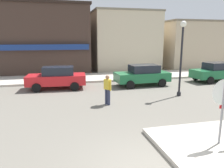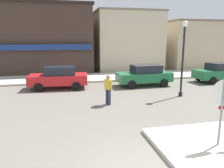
# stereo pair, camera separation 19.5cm
# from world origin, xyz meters

# --- Properties ---
(kerb_far) EXTENTS (80.00, 4.00, 0.15)m
(kerb_far) POSITION_xyz_m (0.00, 14.27, 0.07)
(kerb_far) COLOR beige
(kerb_far) RESTS_ON ground
(stop_sign) EXTENTS (0.82, 0.08, 2.30)m
(stop_sign) POSITION_xyz_m (2.57, 0.80, 1.52)
(stop_sign) COLOR gray
(stop_sign) RESTS_ON ground
(lamp_post) EXTENTS (0.36, 0.36, 4.54)m
(lamp_post) POSITION_xyz_m (4.78, 6.99, 2.96)
(lamp_post) COLOR black
(lamp_post) RESTS_ON ground
(parked_car_nearest) EXTENTS (4.11, 2.09, 1.56)m
(parked_car_nearest) POSITION_xyz_m (-2.54, 10.77, 0.81)
(parked_car_nearest) COLOR red
(parked_car_nearest) RESTS_ON ground
(parked_car_second) EXTENTS (4.06, 1.98, 1.56)m
(parked_car_second) POSITION_xyz_m (3.68, 10.37, 0.81)
(parked_car_second) COLOR #1E6B3D
(parked_car_second) RESTS_ON ground
(parked_car_third) EXTENTS (4.11, 2.08, 1.56)m
(parked_car_third) POSITION_xyz_m (10.19, 10.47, 0.81)
(parked_car_third) COLOR #1E6B3D
(parked_car_third) RESTS_ON ground
(pedestrian_crossing_near) EXTENTS (0.37, 0.52, 1.61)m
(pedestrian_crossing_near) POSITION_xyz_m (0.08, 6.25, 0.87)
(pedestrian_crossing_near) COLOR #2D334C
(pedestrian_crossing_near) RESTS_ON ground
(building_corner_shop) EXTENTS (9.75, 9.92, 6.81)m
(building_corner_shop) POSITION_xyz_m (-4.03, 20.97, 3.41)
(building_corner_shop) COLOR #3D2D26
(building_corner_shop) RESTS_ON ground
(building_storefront_left_near) EXTENTS (7.22, 5.64, 6.40)m
(building_storefront_left_near) POSITION_xyz_m (4.95, 19.47, 3.20)
(building_storefront_left_near) COLOR beige
(building_storefront_left_near) RESTS_ON ground
(building_storefront_left_mid) EXTENTS (6.40, 5.70, 5.46)m
(building_storefront_left_mid) POSITION_xyz_m (12.82, 19.16, 2.74)
(building_storefront_left_mid) COLOR tan
(building_storefront_left_mid) RESTS_ON ground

